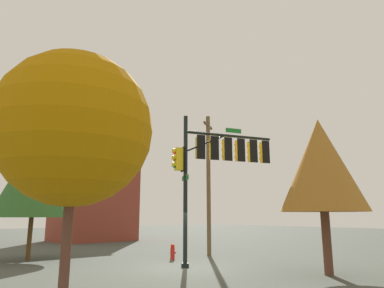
# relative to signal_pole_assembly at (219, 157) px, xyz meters

# --- Properties ---
(ground_plane) EXTENTS (120.00, 120.00, 0.00)m
(ground_plane) POSITION_rel_signal_pole_assembly_xyz_m (-1.74, 0.56, -5.28)
(ground_plane) COLOR #444940
(signal_pole_assembly) EXTENTS (5.34, 2.18, 7.27)m
(signal_pole_assembly) POSITION_rel_signal_pole_assembly_xyz_m (0.00, 0.00, 0.00)
(signal_pole_assembly) COLOR black
(signal_pole_assembly) RESTS_ON ground_plane
(utility_pole) EXTENTS (1.59, 1.06, 8.64)m
(utility_pole) POSITION_rel_signal_pole_assembly_xyz_m (2.39, 3.38, -0.79)
(utility_pole) COLOR brown
(utility_pole) RESTS_ON ground_plane
(fire_hydrant) EXTENTS (0.33, 0.24, 0.83)m
(fire_hydrant) POSITION_rel_signal_pole_assembly_xyz_m (-0.39, 3.33, -4.87)
(fire_hydrant) COLOR red
(fire_hydrant) RESTS_ON ground_plane
(tree_near) EXTENTS (4.13, 4.13, 6.68)m
(tree_near) POSITION_rel_signal_pole_assembly_xyz_m (-8.98, -3.69, -0.67)
(tree_near) COLOR brown
(tree_near) RESTS_ON ground_plane
(tree_mid) EXTENTS (3.58, 3.58, 6.49)m
(tree_mid) POSITION_rel_signal_pole_assembly_xyz_m (1.35, -4.83, -0.79)
(tree_mid) COLOR brown
(tree_mid) RESTS_ON ground_plane
(tree_far) EXTENTS (4.31, 4.31, 7.06)m
(tree_far) POSITION_rel_signal_pole_assembly_xyz_m (-6.56, 8.06, -0.62)
(tree_far) COLOR brown
(tree_far) RESTS_ON ground_plane
(brick_building) EXTENTS (7.44, 5.61, 8.37)m
(brick_building) POSITION_rel_signal_pole_assembly_xyz_m (2.43, 19.92, -1.08)
(brick_building) COLOR brown
(brick_building) RESTS_ON ground_plane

